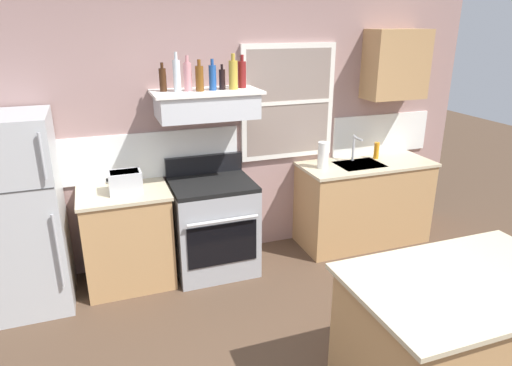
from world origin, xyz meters
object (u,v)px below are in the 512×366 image
Objects in this scene: bottle_blue_liqueur at (213,77)px; stove_range at (213,225)px; dish_soap_bottle at (376,151)px; refrigerator at (17,215)px; bottle_clear_tall at (177,75)px; paper_towel_roll at (323,155)px; bottle_champagne_gold_foil at (233,74)px; kitchen_island at (457,343)px; bottle_brown_stout at (163,79)px; bottle_amber_wine at (200,78)px; bottle_red_label_wine at (242,74)px; bottle_rose_pink at (188,76)px; toaster at (125,182)px; bottle_balsamic_dark at (222,79)px.

stove_range is at bearing -128.16° from bottle_blue_liqueur.
stove_range is 4.02× the size of bottle_blue_liqueur.
bottle_blue_liqueur is at bearing -178.07° from dish_soap_bottle.
bottle_clear_tall is at bearing 4.89° from refrigerator.
dish_soap_bottle is (0.70, 0.10, -0.04)m from paper_towel_roll.
stove_range is 1.44m from bottle_champagne_gold_foil.
dish_soap_bottle is at bearing 68.59° from kitchen_island.
bottle_brown_stout is 0.91× the size of bottle_amber_wine.
bottle_clear_tall reaches higher than kitchen_island.
bottle_clear_tall reaches higher than bottle_red_label_wine.
stove_range is 1.42m from bottle_rose_pink.
bottle_clear_tall reaches higher than bottle_blue_liqueur.
bottle_clear_tall is 1.23× the size of bottle_blue_liqueur.
bottle_champagne_gold_foil is at bearing 177.80° from paper_towel_roll.
refrigerator reaches higher than dish_soap_bottle.
bottle_rose_pink is 0.22m from bottle_blue_liqueur.
bottle_red_label_wine is 1.09× the size of paper_towel_roll.
bottle_amber_wine is 0.87× the size of bottle_champagne_gold_foil.
bottle_red_label_wine is 1.17m from paper_towel_roll.
bottle_amber_wine is at bearing -177.74° from dish_soap_bottle.
bottle_red_label_wine reaches higher than toaster.
toaster is at bearing 1.54° from refrigerator.
bottle_clear_tall is at bearing 176.24° from bottle_blue_liqueur.
bottle_champagne_gold_foil is (0.31, 0.01, 0.02)m from bottle_amber_wine.
bottle_rose_pink is at bearing 116.91° from kitchen_island.
bottle_red_label_wine is (0.11, 0.06, -0.01)m from bottle_champagne_gold_foil.
toaster is 1.95m from paper_towel_roll.
bottle_amber_wine is at bearing 135.15° from stove_range.
bottle_rose_pink reaches higher than bottle_red_label_wine.
bottle_clear_tall is 0.20m from bottle_amber_wine.
toaster is at bearing -159.48° from bottle_brown_stout.
bottle_clear_tall is (-0.25, 0.10, 1.42)m from stove_range.
bottle_blue_liqueur is at bearing 3.32° from refrigerator.
bottle_blue_liqueur is at bearing 112.50° from kitchen_island.
toaster is at bearing -178.92° from paper_towel_roll.
stove_range is at bearing 0.80° from refrigerator.
bottle_champagne_gold_foil is (0.19, -0.00, 0.02)m from bottle_blue_liqueur.
stove_range is 1.44m from bottle_brown_stout.
bottle_clear_tall is 1.24× the size of bottle_amber_wine.
bottle_blue_liqueur is 1.23× the size of bottle_balsamic_dark.
bottle_champagne_gold_foil reaches higher than paper_towel_roll.
bottle_champagne_gold_foil reaches higher than bottle_brown_stout.
bottle_brown_stout is 0.22m from bottle_rose_pink.
bottle_amber_wine is at bearing -172.34° from bottle_balsamic_dark.
bottle_blue_liqueur is at bearing -168.22° from bottle_red_label_wine.
toaster is 1.24m from bottle_balsamic_dark.
bottle_clear_tall is 0.40m from bottle_balsamic_dark.
bottle_brown_stout is at bearing 179.60° from dish_soap_bottle.
refrigerator is 2.26m from bottle_red_label_wine.
paper_towel_roll is at bearing -171.91° from dish_soap_bottle.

